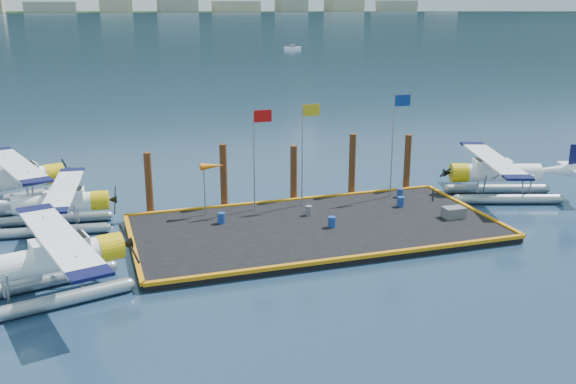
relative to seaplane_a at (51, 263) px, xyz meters
name	(u,v)px	position (x,y,z in m)	size (l,w,h in m)	color
ground	(316,232)	(13.71, 4.20, -1.59)	(4000.00, 4000.00, 0.00)	#172C47
dock	(316,229)	(13.71, 4.20, -1.39)	(20.00, 10.00, 0.40)	black
dock_bumpers	(316,224)	(13.71, 4.20, -1.10)	(20.25, 10.25, 0.18)	orange
far_backdrop	(172,4)	(253.62, 1741.72, 7.86)	(3050.00, 2050.00, 810.00)	black
seaplane_a	(51,263)	(0.00, 0.00, 0.00)	(9.51, 10.26, 3.65)	#959CA2
seaplane_b	(58,206)	(0.11, 9.13, -0.18)	(8.30, 9.16, 3.24)	#959CA2
seaplane_c	(10,183)	(-2.80, 14.06, 0.07)	(9.94, 10.64, 3.80)	#959CA2
seaplane_d	(498,175)	(27.23, 6.61, -0.01)	(9.47, 10.14, 3.62)	#959CA2
drum_0	(221,218)	(8.79, 6.21, -0.88)	(0.43, 0.43, 0.61)	navy
drum_1	(332,222)	(14.47, 3.66, -0.88)	(0.43, 0.43, 0.61)	navy
drum_2	(401,202)	(19.86, 5.88, -0.88)	(0.43, 0.43, 0.61)	navy
drum_4	(400,193)	(20.76, 7.69, -0.91)	(0.39, 0.39, 0.55)	navy
drum_5	(309,210)	(13.96, 6.05, -0.91)	(0.40, 0.40, 0.56)	#5D5C62
crate	(454,212)	(21.80, 3.05, -0.88)	(1.23, 0.82, 0.62)	#5D5C62
flagpole_red	(257,144)	(11.42, 8.00, 2.81)	(1.14, 0.08, 6.00)	gray
flagpole_yellow	(305,139)	(14.42, 8.00, 2.92)	(1.14, 0.08, 6.20)	gray
flagpole_blue	(396,130)	(20.41, 8.00, 3.10)	(1.14, 0.08, 6.50)	gray
windsock	(212,167)	(8.69, 8.00, 1.64)	(1.40, 0.44, 3.12)	gray
piling_0	(149,186)	(5.21, 9.60, 0.41)	(0.44, 0.44, 4.00)	#462B14
piling_1	(224,178)	(9.71, 9.60, 0.51)	(0.44, 0.44, 4.20)	#462B14
piling_2	(294,175)	(14.21, 9.60, 0.31)	(0.44, 0.44, 3.80)	#462B14
piling_3	(352,167)	(18.21, 9.60, 0.56)	(0.44, 0.44, 4.30)	#462B14
piling_4	(407,164)	(22.21, 9.60, 0.41)	(0.44, 0.44, 4.00)	#462B14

